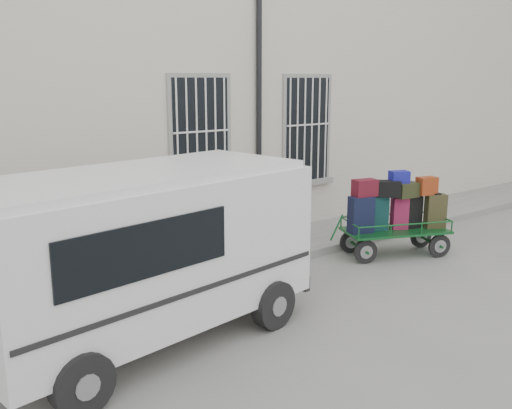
{
  "coord_description": "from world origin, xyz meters",
  "views": [
    {
      "loc": [
        -6.08,
        -6.2,
        3.32
      ],
      "look_at": [
        -0.59,
        1.0,
        1.32
      ],
      "focal_mm": 40.0,
      "sensor_mm": 36.0,
      "label": 1
    }
  ],
  "objects": [
    {
      "name": "sidewalk",
      "position": [
        0.0,
        2.2,
        0.07
      ],
      "size": [
        24.0,
        1.7,
        0.15
      ],
      "primitive_type": "cube",
      "color": "slate",
      "rests_on": "ground"
    },
    {
      "name": "building",
      "position": [
        0.0,
        5.5,
        3.0
      ],
      "size": [
        24.0,
        5.15,
        6.0
      ],
      "color": "beige",
      "rests_on": "ground"
    },
    {
      "name": "van",
      "position": [
        -3.05,
        0.09,
        1.28
      ],
      "size": [
        4.66,
        2.54,
        2.23
      ],
      "rotation": [
        0.0,
        0.0,
        0.15
      ],
      "color": "white",
      "rests_on": "ground"
    },
    {
      "name": "ground",
      "position": [
        0.0,
        0.0,
        0.0
      ],
      "size": [
        80.0,
        80.0,
        0.0
      ],
      "primitive_type": "plane",
      "color": "slate",
      "rests_on": "ground"
    },
    {
      "name": "luggage_cart",
      "position": [
        2.39,
        0.57,
        0.85
      ],
      "size": [
        2.32,
        1.59,
        1.63
      ],
      "rotation": [
        0.0,
        0.0,
        -0.4
      ],
      "color": "black",
      "rests_on": "ground"
    }
  ]
}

